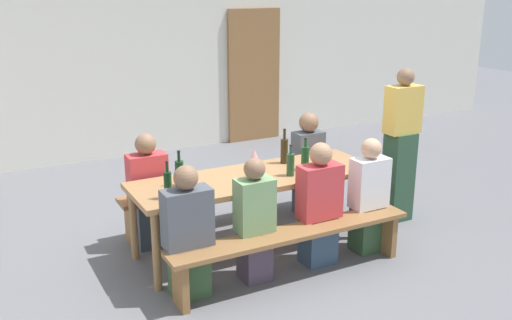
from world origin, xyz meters
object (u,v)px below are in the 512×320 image
Objects in this scene: seated_guest_near_1 at (255,223)px; seated_guest_near_3 at (368,198)px; bench_far at (226,192)px; wine_glass_0 at (318,154)px; seated_guest_near_0 at (188,236)px; wooden_door at (254,76)px; wine_bottle_0 at (168,184)px; wine_glass_2 at (318,161)px; tasting_table at (256,183)px; wine_bottle_3 at (290,164)px; standing_host at (400,149)px; wine_bottle_1 at (284,150)px; wine_bottle_4 at (305,158)px; wine_glass_1 at (254,154)px; seated_guest_far_1 at (308,165)px; wine_bottle_2 at (179,173)px; seated_guest_near_2 at (319,207)px; seated_guest_far_0 at (148,194)px; bench_near at (293,240)px.

seated_guest_near_1 is 1.22m from seated_guest_near_3.
bench_far is 1.08m from wine_glass_0.
wooden_door is at bearing -33.84° from seated_guest_near_0.
seated_guest_near_3 is at bearing -103.08° from wooden_door.
wine_bottle_0 reaches higher than wine_glass_2.
wooden_door is 3.79m from wine_glass_0.
wine_bottle_3 is (0.28, -0.16, 0.19)m from tasting_table.
wooden_door reaches higher than standing_host.
wine_bottle_0 is at bearing 62.43° from seated_guest_near_1.
wine_bottle_1 is at bearing -47.86° from bench_far.
wooden_door is 3.97m from wine_bottle_4.
wine_bottle_4 is at bearing 0.75° from standing_host.
wine_bottle_4 is at bearing -57.07° from bench_far.
wine_glass_0 is (0.44, 0.20, -0.01)m from wine_bottle_3.
wine_bottle_0 reaches higher than wine_glass_1.
wine_glass_0 is at bearing 27.48° from wine_bottle_4.
seated_guest_near_3 is at bearing -0.29° from seated_guest_far_1.
wine_glass_0 is 0.61m from seated_guest_far_1.
wine_bottle_3 reaches higher than bench_far.
standing_host is at bearing -2.85° from wine_bottle_2.
seated_guest_near_2 reaches higher than seated_guest_near_0.
wine_bottle_2 is at bearing 61.60° from seated_guest_near_2.
seated_guest_near_3 is (0.43, -0.46, -0.34)m from wine_bottle_4.
wine_bottle_1 is at bearing 102.49° from wine_bottle_4.
wine_bottle_4 reaches higher than tasting_table.
seated_guest_far_0 is (-1.25, 1.07, -0.00)m from seated_guest_near_2.
wine_glass_2 is at bearing 43.72° from seated_guest_near_3.
wooden_door reaches higher than wine_glass_0.
wine_bottle_3 is at bearing -71.63° from bench_far.
wine_bottle_2 reaches higher than wine_bottle_4.
wine_glass_1 is at bearing -117.71° from wooden_door.
seated_guest_near_0 reaches higher than seated_guest_near_3.
wooden_door reaches higher than wine_glass_2.
seated_guest_far_1 is at bearing 47.03° from wine_bottle_3.
wooden_door reaches higher than bench_near.
bench_far is 2.07× the size of seated_guest_near_1.
seated_guest_near_1 is 0.96× the size of seated_guest_far_1.
standing_host reaches higher than bench_far.
bench_near is at bearing 112.55° from seated_guest_near_2.
wine_bottle_2 is 0.87m from wine_glass_1.
wine_glass_0 is at bearing 24.25° from wine_bottle_3.
seated_guest_far_0 is at bearing 148.96° from tasting_table.
seated_guest_far_0 is at bearing 107.61° from wine_bottle_2.
wine_bottle_0 is at bearing -136.69° from bench_far.
bench_far is (0.00, 1.37, 0.00)m from bench_near.
tasting_table reaches higher than bench_near.
seated_guest_far_1 is (0.93, 1.22, 0.20)m from bench_near.
seated_guest_near_0 is 0.68× the size of standing_host.
standing_host is at bearing 5.82° from wine_glass_2.
wooden_door is at bearing 66.36° from bench_near.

